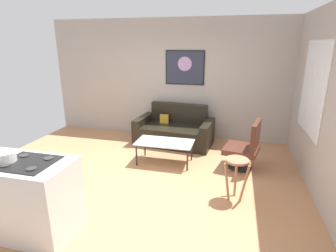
# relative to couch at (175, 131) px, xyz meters

# --- Properties ---
(ground) EXTENTS (6.40, 6.40, 0.04)m
(ground) POSITION_rel_couch_xyz_m (-0.07, -1.85, -0.30)
(ground) COLOR #B77D53
(back_wall) EXTENTS (6.40, 0.05, 2.80)m
(back_wall) POSITION_rel_couch_xyz_m (-0.07, 0.58, 1.12)
(back_wall) COLOR #A8A098
(back_wall) RESTS_ON ground
(right_wall) EXTENTS (0.05, 6.40, 2.80)m
(right_wall) POSITION_rel_couch_xyz_m (2.56, -1.55, 1.12)
(right_wall) COLOR #A79E96
(right_wall) RESTS_ON ground
(couch) EXTENTS (1.79, 1.07, 0.87)m
(couch) POSITION_rel_couch_xyz_m (0.00, 0.00, 0.00)
(couch) COLOR black
(couch) RESTS_ON ground
(coffee_table) EXTENTS (1.08, 0.58, 0.43)m
(coffee_table) POSITION_rel_couch_xyz_m (0.06, -1.11, 0.12)
(coffee_table) COLOR silver
(coffee_table) RESTS_ON ground
(armchair) EXTENTS (0.70, 0.72, 0.92)m
(armchair) POSITION_rel_couch_xyz_m (1.56, -1.01, 0.15)
(armchair) COLOR black
(armchair) RESTS_ON ground
(bar_stool) EXTENTS (0.38, 0.38, 0.65)m
(bar_stool) POSITION_rel_couch_xyz_m (1.39, -2.10, 0.22)
(bar_stool) COLOR #A66E4D
(bar_stool) RESTS_ON ground
(kitchen_counter) EXTENTS (1.48, 0.67, 0.95)m
(kitchen_counter) POSITION_rel_couch_xyz_m (-1.20, -3.43, 0.18)
(kitchen_counter) COLOR silver
(kitchen_counter) RESTS_ON ground
(mixing_bowl) EXTENTS (0.25, 0.25, 0.13)m
(mixing_bowl) POSITION_rel_couch_xyz_m (-1.20, -3.48, 0.70)
(mixing_bowl) COLOR silver
(mixing_bowl) RESTS_ON kitchen_counter
(wall_painting) EXTENTS (0.92, 0.03, 0.79)m
(wall_painting) POSITION_rel_couch_xyz_m (0.11, 0.53, 1.40)
(wall_painting) COLOR black
(window) EXTENTS (0.03, 1.35, 1.50)m
(window) POSITION_rel_couch_xyz_m (2.52, -0.95, 1.25)
(window) COLOR silver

